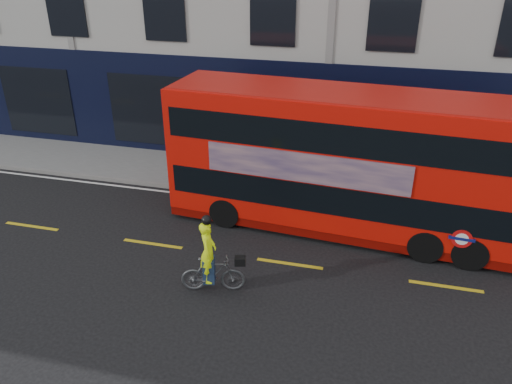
% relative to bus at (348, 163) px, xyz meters
% --- Properties ---
extents(ground, '(120.00, 120.00, 0.00)m').
position_rel_bus_xyz_m(ground, '(-1.18, -3.80, -2.13)').
color(ground, black).
rests_on(ground, ground).
extents(pavement, '(60.00, 3.00, 0.12)m').
position_rel_bus_xyz_m(pavement, '(-1.18, 2.70, -2.07)').
color(pavement, gray).
rests_on(pavement, ground).
extents(kerb, '(60.00, 0.12, 0.13)m').
position_rel_bus_xyz_m(kerb, '(-1.18, 1.20, -2.07)').
color(kerb, slate).
rests_on(kerb, ground).
extents(road_edge_line, '(58.00, 0.10, 0.01)m').
position_rel_bus_xyz_m(road_edge_line, '(-1.18, 0.90, -2.13)').
color(road_edge_line, silver).
rests_on(road_edge_line, ground).
extents(lane_dashes, '(58.00, 0.12, 0.01)m').
position_rel_bus_xyz_m(lane_dashes, '(-1.18, -2.30, -2.13)').
color(lane_dashes, gold).
rests_on(lane_dashes, ground).
extents(bus, '(10.47, 3.11, 4.16)m').
position_rel_bus_xyz_m(bus, '(0.00, 0.00, 0.00)').
color(bus, red).
rests_on(bus, ground).
extents(cyclist, '(1.65, 0.82, 2.12)m').
position_rel_bus_xyz_m(cyclist, '(-2.83, -3.88, -1.42)').
color(cyclist, '#4C4F51').
rests_on(cyclist, ground).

